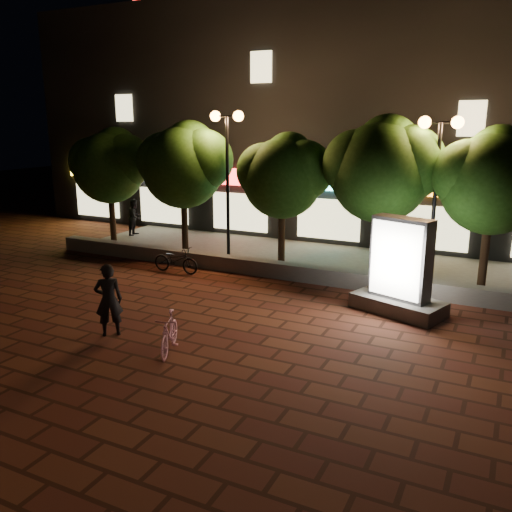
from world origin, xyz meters
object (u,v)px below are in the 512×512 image
Objects in this scene: ad_kiosk at (400,275)px; rider at (109,300)px; pedestrian at (135,217)px; street_lamp_left at (227,148)px; street_lamp_right at (438,157)px; tree_right at (383,166)px; scooter_parked at (176,260)px; tree_mid at (284,173)px; tree_left at (185,162)px; tree_far_right at (495,177)px; scooter_pink at (169,333)px; tree_far_left at (111,163)px.

ad_kiosk is 1.49× the size of rider.
pedestrian is at bearing 159.83° from ad_kiosk.
rider is at bearing -83.15° from street_lamp_left.
street_lamp_left is 1.04× the size of street_lamp_right.
tree_right is at bearing 170.90° from street_lamp_right.
street_lamp_right is 3.99m from ad_kiosk.
tree_right is at bearing -69.57° from scooter_parked.
tree_mid is at bearing -113.06° from pedestrian.
tree_left is 9.42m from ad_kiosk.
pedestrian is at bearing -96.92° from rider.
tree_far_right reaches higher than tree_mid.
scooter_pink is at bearing 131.67° from rider.
tree_right is at bearing 0.00° from tree_left.
street_lamp_left is (5.45, -0.26, 0.74)m from tree_far_left.
scooter_parked is (-6.13, -2.46, -3.13)m from tree_right.
tree_left is 4.06m from scooter_parked.
street_lamp_left is 2.97× the size of rider.
ad_kiosk is 1.55× the size of scooter_parked.
street_lamp_left is (1.95, -0.26, 0.58)m from tree_left.
tree_mid reaches higher than rider.
pedestrian is at bearing 172.22° from tree_right.
tree_far_left is 0.93× the size of street_lamp_right.
tree_mid is 8.16m from pedestrian.
tree_far_left reaches higher than rider.
tree_right is 1.06× the size of tree_far_right.
scooter_pink is 0.85× the size of rider.
street_lamp_left is 8.75m from scooter_pink.
street_lamp_right is 10.01m from rider.
ad_kiosk is 7.37m from rider.
tree_right reaches higher than tree_left.
scooter_parked is at bearing -64.65° from tree_left.
street_lamp_left is at bearing -178.24° from tree_far_right.
rider reaches higher than pedestrian.
pedestrian is at bearing 96.62° from tree_far_left.
tree_far_right is 2.73× the size of rider.
street_lamp_left is 1.99× the size of ad_kiosk.
ad_kiosk reaches higher than scooter_parked.
scooter_pink is at bearing -108.85° from tree_right.
tree_far_left is 0.97× the size of tree_far_right.
tree_far_left is at bearing 178.79° from street_lamp_right.
tree_right is 1.95× the size of ad_kiosk.
tree_left is 0.94× the size of street_lamp_left.
tree_left is 1.09× the size of tree_mid.
scooter_pink is (0.65, -7.78, -2.77)m from tree_mid.
scooter_parked is at bearing -27.81° from tree_far_left.
tree_left is at bearing 180.00° from tree_mid.
tree_far_right is at bearing 1.76° from street_lamp_left.
tree_far_right is 10.16m from scooter_pink.
street_lamp_left is at bearing -172.69° from tree_mid.
tree_far_right is 10.09m from scooter_parked.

